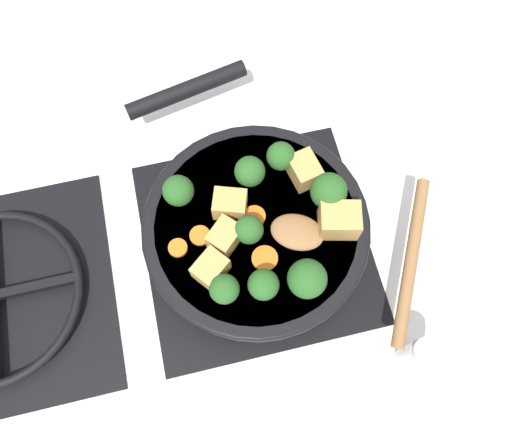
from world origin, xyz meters
The scene contains 22 objects.
ground_plane centered at (0.00, 0.00, 0.00)m, with size 2.40×2.40×0.00m, color white.
front_burner_grate centered at (0.00, 0.00, 0.01)m, with size 0.31×0.31×0.03m.
skillet_pan centered at (0.00, 0.00, 0.05)m, with size 0.41×0.30×0.05m.
wooden_spoon centered at (-0.06, -0.12, 0.08)m, with size 0.20×0.23×0.02m.
tofu_cube_center_large centered at (-0.05, 0.07, 0.09)m, with size 0.04×0.03×0.03m, color tan.
tofu_cube_near_handle centered at (-0.03, -0.10, 0.10)m, with size 0.05×0.04×0.04m, color tan.
tofu_cube_east_chunk centered at (-0.01, 0.04, 0.09)m, with size 0.04×0.03×0.03m, color tan.
tofu_cube_west_chunk centered at (0.03, 0.03, 0.09)m, with size 0.04×0.03×0.03m, color tan.
tofu_cube_back_piece centered at (0.05, -0.08, 0.09)m, with size 0.04×0.03×0.03m, color tan.
broccoli_floret_near_spoon centered at (-0.09, -0.04, 0.10)m, with size 0.05×0.05×0.05m.
broccoli_floret_center_top centered at (0.06, -0.01, 0.10)m, with size 0.04×0.04×0.05m.
broccoli_floret_east_rim centered at (-0.01, 0.01, 0.10)m, with size 0.04×0.04×0.04m.
broccoli_floret_west_rim centered at (0.01, -0.10, 0.10)m, with size 0.05×0.05×0.05m.
broccoli_floret_north_edge centered at (0.07, -0.05, 0.10)m, with size 0.04×0.04×0.04m.
broccoli_floret_south_cluster centered at (0.06, 0.09, 0.10)m, with size 0.04×0.04×0.05m.
broccoli_floret_mid_floret centered at (-0.08, 0.06, 0.10)m, with size 0.04×0.04×0.04m.
broccoli_floret_small_inner centered at (-0.09, 0.01, 0.10)m, with size 0.04×0.04×0.05m.
carrot_slice_orange_thin centered at (-0.05, 0.00, 0.08)m, with size 0.03×0.03×0.01m, color orange.
carrot_slice_near_center centered at (0.01, 0.00, 0.08)m, with size 0.03×0.03×0.01m, color orange.
carrot_slice_edge_slice centered at (0.00, 0.07, 0.08)m, with size 0.03×0.03×0.01m, color orange.
carrot_slice_under_broccoli centered at (-0.01, 0.10, 0.08)m, with size 0.02×0.02×0.01m, color orange.
salt_shaker centered at (-0.20, -0.16, 0.04)m, with size 0.04×0.04×0.09m.
Camera 1 is at (-0.22, 0.05, 0.67)m, focal length 35.00 mm.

